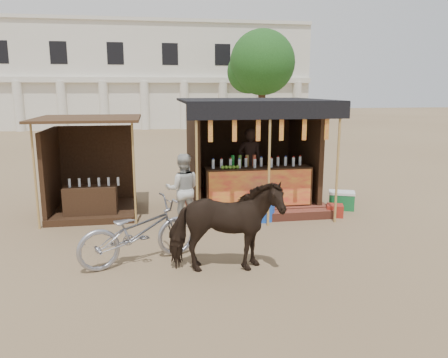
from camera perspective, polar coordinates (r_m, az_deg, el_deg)
name	(u,v)px	position (r m, az deg, el deg)	size (l,w,h in m)	color
ground	(238,253)	(8.35, 1.81, -9.63)	(120.00, 120.00, 0.00)	#846B4C
main_stall	(251,167)	(11.45, 3.51, 1.58)	(3.60, 3.61, 2.78)	brown
secondary_stall	(86,180)	(11.20, -17.63, -0.11)	(2.40, 2.40, 2.38)	#352113
cow	(225,227)	(7.28, 0.16, -6.25)	(0.85, 1.87, 1.58)	black
motorbike	(139,232)	(7.87, -11.10, -6.76)	(0.76, 2.17, 1.14)	gray
bystander	(183,189)	(9.90, -5.39, -1.34)	(0.79, 0.61, 1.62)	beige
blue_barrel	(263,206)	(10.31, 5.06, -3.58)	(0.57, 0.57, 0.66)	blue
red_crate	(335,210)	(10.94, 14.27, -4.00)	(0.38, 0.36, 0.29)	maroon
cooler	(342,200)	(11.62, 15.10, -2.68)	(0.76, 0.65, 0.46)	#176B33
background_building	(144,77)	(37.58, -10.36, 12.94)	(26.00, 7.45, 8.18)	silver
tree	(259,65)	(30.70, 4.61, 14.63)	(4.50, 4.40, 7.00)	#382314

